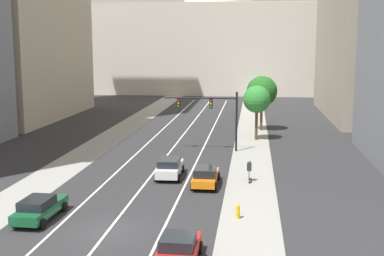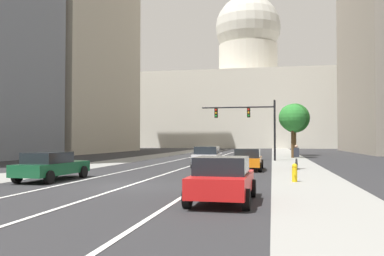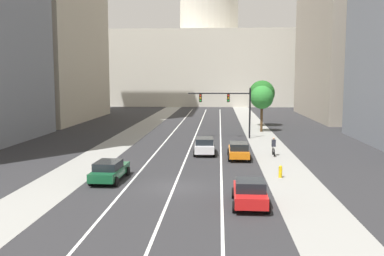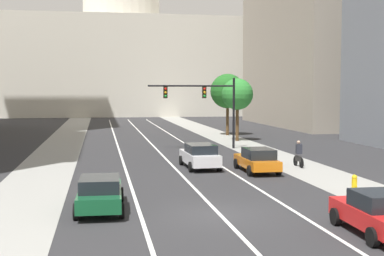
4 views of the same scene
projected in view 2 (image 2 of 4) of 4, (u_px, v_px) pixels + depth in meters
The scene contains 16 objects.
ground_plane at pixel (227, 154), 57.25m from camera, with size 400.00×400.00×0.00m, color #2B2B2D.
sidewalk_left at pixel (163, 155), 53.94m from camera, with size 3.73×130.00×0.01m, color gray.
sidewalk_right at pixel (287, 156), 50.75m from camera, with size 3.73×130.00×0.01m, color gray.
lane_stripe_left at pixel (183, 159), 43.16m from camera, with size 0.16×90.00×0.01m, color white.
lane_stripe_center at pixel (212, 159), 42.55m from camera, with size 0.16×90.00×0.01m, color white.
lane_stripe_right at pixel (241, 159), 41.93m from camera, with size 0.16×90.00×0.01m, color white.
capitol_building at pixel (248, 96), 108.43m from camera, with size 54.44×27.58×42.46m.
car_green at pixel (51, 166), 20.36m from camera, with size 2.07×4.79×1.44m.
car_red at pixel (223, 179), 13.25m from camera, with size 2.06×4.13×1.52m.
car_orange at pixel (248, 159), 27.21m from camera, with size 1.96×4.60×1.48m.
car_white at pixel (208, 156), 29.96m from camera, with size 2.13×4.64×1.57m.
traffic_signal_mast at pixel (250, 118), 40.25m from camera, with size 7.42×0.39×6.01m.
fire_hydrant at pixel (295, 173), 19.61m from camera, with size 0.26×0.35×0.91m.
cyclist at pixel (296, 157), 28.19m from camera, with size 0.36×1.70×1.72m.
street_tree_mid_right at pixel (292, 118), 45.81m from camera, with size 3.08×3.08×6.14m.
street_tree_near_right at pixel (295, 118), 52.22m from camera, with size 3.81×3.81×6.80m.
Camera 2 is at (6.32, -17.20, 2.08)m, focal length 37.55 mm.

